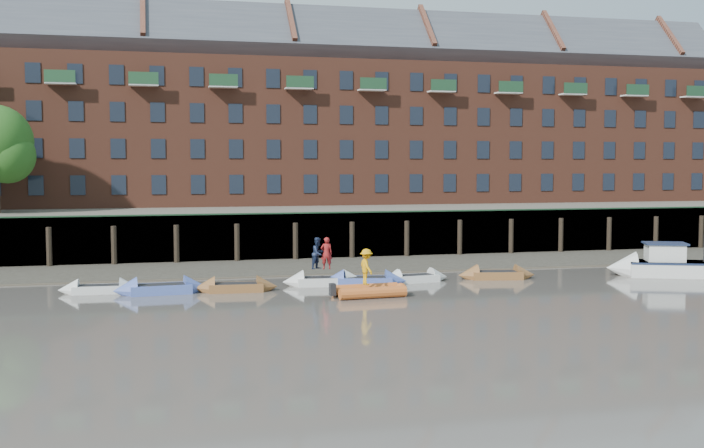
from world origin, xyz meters
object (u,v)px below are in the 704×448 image
object	(u,v)px
rowboat_6	(497,275)
rib_tender	(372,291)
rowboat_1	(161,289)
rowboat_2	(236,287)
rowboat_3	(324,281)
rowboat_0	(99,289)
rowboat_4	(365,281)
person_rib_crew	(366,267)
rowboat_5	(415,278)
person_rower_b	(318,253)
person_rower_a	(326,253)
motor_launch	(654,265)

from	to	relation	value
rowboat_6	rib_tender	distance (m)	9.65
rowboat_1	rowboat_2	size ratio (longest dim) A/B	1.10
rowboat_1	rowboat_6	distance (m)	18.98
rowboat_3	rib_tender	size ratio (longest dim) A/B	1.21
rowboat_0	rowboat_4	world-z (taller)	rowboat_4
rib_tender	rowboat_2	bearing A→B (deg)	149.44
rowboat_6	person_rib_crew	size ratio (longest dim) A/B	2.56
rowboat_6	rib_tender	size ratio (longest dim) A/B	1.21
rowboat_5	person_rower_b	world-z (taller)	person_rower_b
person_rower_a	rowboat_0	bearing A→B (deg)	4.47
rowboat_5	rib_tender	xyz separation A→B (m)	(-3.67, -4.28, 0.08)
rowboat_3	rowboat_4	xyz separation A→B (m)	(2.18, -0.50, 0.00)
rowboat_0	rowboat_2	bearing A→B (deg)	-7.72
rowboat_2	person_rower_a	distance (m)	5.40
motor_launch	person_rower_a	xyz separation A→B (m)	(-19.61, 1.04, 1.12)
rowboat_5	person_rib_crew	world-z (taller)	person_rib_crew
rowboat_5	rowboat_3	bearing A→B (deg)	173.24
motor_launch	rowboat_0	bearing A→B (deg)	19.63
rowboat_3	person_rower_b	world-z (taller)	person_rower_b
rowboat_6	person_rib_crew	distance (m)	10.02
rowboat_2	person_rib_crew	size ratio (longest dim) A/B	2.45
rowboat_6	person_rower_b	xyz separation A→B (m)	(-10.51, 0.11, 1.53)
rowboat_4	rowboat_2	bearing A→B (deg)	-164.86
rowboat_0	motor_launch	size ratio (longest dim) A/B	0.64
rowboat_3	person_rower_b	distance (m)	1.57
rowboat_3	rib_tender	distance (m)	4.49
rowboat_1	rowboat_5	distance (m)	14.02
motor_launch	rowboat_1	bearing A→B (deg)	21.34
rowboat_2	person_rower_a	xyz separation A→B (m)	(5.06, 1.08, 1.55)
person_rower_a	person_rower_b	bearing A→B (deg)	-14.81
rowboat_3	motor_launch	bearing A→B (deg)	2.20
rib_tender	person_rower_b	world-z (taller)	person_rower_b
person_rib_crew	person_rower_a	bearing A→B (deg)	8.62
rowboat_0	rowboat_5	world-z (taller)	rowboat_0
rowboat_2	motor_launch	bearing A→B (deg)	3.69
rib_tender	rowboat_0	bearing A→B (deg)	157.44
rowboat_2	rowboat_3	size ratio (longest dim) A/B	0.95
rowboat_6	person_rower_a	bearing A→B (deg)	-169.93
rib_tender	motor_launch	distance (m)	18.46
rowboat_2	person_rib_crew	world-z (taller)	person_rib_crew
rowboat_5	motor_launch	world-z (taller)	motor_launch
motor_launch	rowboat_6	bearing A→B (deg)	15.20
rowboat_4	rib_tender	size ratio (longest dim) A/B	1.25
person_rib_crew	rowboat_1	bearing A→B (deg)	64.76
rowboat_3	rowboat_4	world-z (taller)	rowboat_4
person_rib_crew	rowboat_4	bearing A→B (deg)	-19.42
rowboat_4	person_rib_crew	size ratio (longest dim) A/B	2.64
rowboat_4	motor_launch	distance (m)	17.61
person_rower_a	person_rib_crew	world-z (taller)	person_rower_a
rowboat_5	person_rower_a	world-z (taller)	person_rower_a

